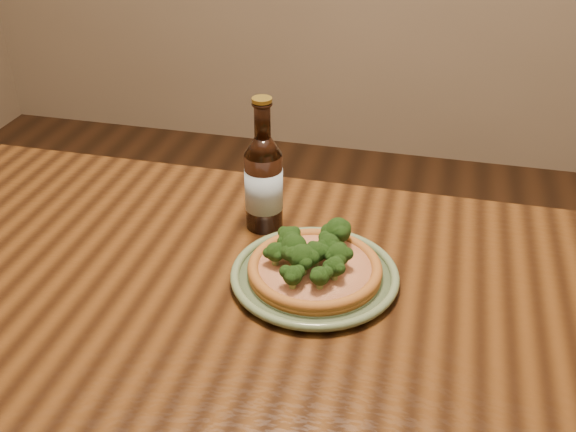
% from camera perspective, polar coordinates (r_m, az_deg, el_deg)
% --- Properties ---
extents(table, '(1.60, 0.90, 0.75)m').
position_cam_1_polar(table, '(1.03, 2.08, -13.92)').
color(table, '#47270F').
rests_on(table, ground).
extents(plate, '(0.27, 0.27, 0.02)m').
position_cam_1_polar(plate, '(1.06, 2.27, -5.07)').
color(plate, '#5F7450').
rests_on(plate, table).
extents(pizza, '(0.21, 0.21, 0.07)m').
position_cam_1_polar(pizza, '(1.05, 2.24, -4.12)').
color(pizza, '#9E5E23').
rests_on(pizza, plate).
extents(beer_bottle, '(0.07, 0.07, 0.24)m').
position_cam_1_polar(beer_bottle, '(1.16, -2.08, 2.96)').
color(beer_bottle, black).
rests_on(beer_bottle, table).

